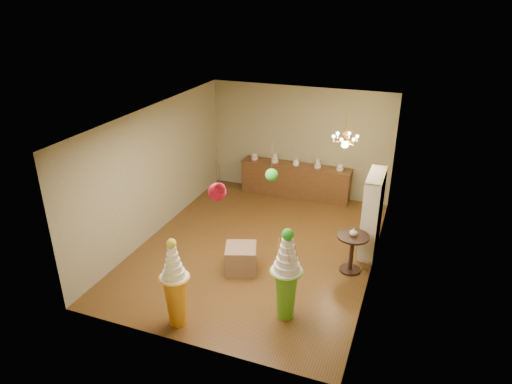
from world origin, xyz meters
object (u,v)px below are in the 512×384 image
(pedestal_green, at_px, (286,282))
(sideboard, at_px, (295,180))
(pedestal_orange, at_px, (176,293))
(round_table, at_px, (352,248))

(pedestal_green, height_order, sideboard, pedestal_green)
(pedestal_orange, xyz_separation_m, sideboard, (0.41, 5.82, -0.16))
(pedestal_green, height_order, round_table, pedestal_green)
(pedestal_orange, bearing_deg, sideboard, 85.95)
(pedestal_orange, xyz_separation_m, round_table, (2.51, 2.66, -0.10))
(pedestal_orange, distance_m, round_table, 3.66)
(pedestal_green, height_order, pedestal_orange, pedestal_green)
(pedestal_orange, relative_size, sideboard, 0.55)
(pedestal_green, xyz_separation_m, round_table, (0.82, 1.83, -0.19))
(pedestal_orange, distance_m, sideboard, 5.84)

